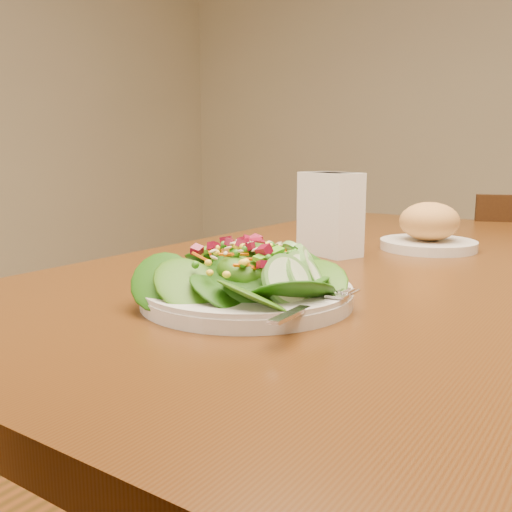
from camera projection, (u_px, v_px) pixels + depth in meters
name	position (u px, v px, depth m)	size (l,w,h in m)	color
dining_table	(402.00, 323.00, 0.96)	(0.90, 1.40, 0.75)	#43260E
salad_plate	(253.00, 282.00, 0.68)	(0.26, 0.26, 0.07)	silver
bread_plate	(429.00, 230.00, 1.07)	(0.18, 0.18, 0.09)	silver
napkin_holder	(330.00, 212.00, 1.01)	(0.13, 0.10, 0.15)	white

